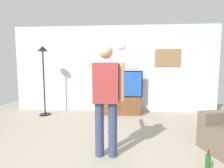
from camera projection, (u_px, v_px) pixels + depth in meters
ground_plane at (102, 161)px, 2.53m from camera, size 8.40×8.40×0.00m
back_wall at (114, 69)px, 5.32m from camera, size 6.40×0.10×2.70m
tv_stand at (120, 105)px, 5.07m from camera, size 1.21×0.47×0.51m
television at (120, 84)px, 5.05m from camera, size 1.34×0.07×0.79m
wall_clock at (120, 45)px, 5.17m from camera, size 0.27×0.03×0.27m
framed_picture at (168, 58)px, 5.12m from camera, size 0.77×0.04×0.53m
floor_lamp at (43, 66)px, 4.82m from camera, size 0.32×0.32×2.01m
person_standing_nearer_lamp at (106, 95)px, 2.59m from camera, size 0.56×0.78×1.75m
beverage_bottle at (208, 163)px, 2.25m from camera, size 0.07×0.07×0.31m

